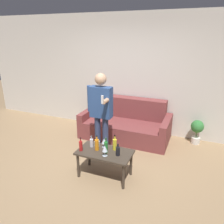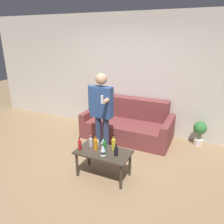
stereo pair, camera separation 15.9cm
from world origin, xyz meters
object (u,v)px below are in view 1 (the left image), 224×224
Objects in this scene: couch at (126,124)px; coffee_table at (105,155)px; bottle_orange at (92,143)px; person_standing_front at (101,108)px.

couch is 1.58m from coffee_table.
couch is 10.08× the size of bottle_orange.
person_standing_front is (-0.20, -0.92, 0.64)m from couch.
coffee_table is 0.55× the size of person_standing_front.
person_standing_front is (-0.09, 0.58, 0.41)m from bottle_orange.
person_standing_front reaches higher than bottle_orange.
coffee_table is at bearing -84.04° from couch.
bottle_orange is 0.72m from person_standing_front.
couch is 1.13m from person_standing_front.
bottle_orange is (-0.10, -1.50, 0.23)m from couch.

